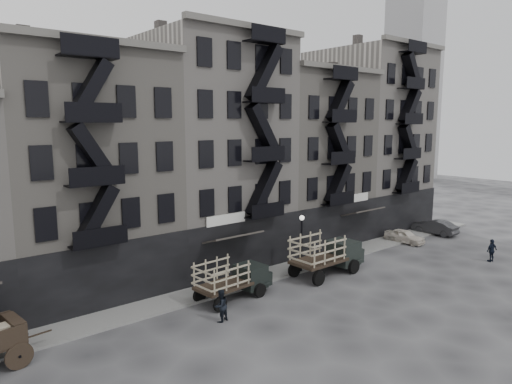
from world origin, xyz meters
TOP-DOWN VIEW (x-y plane):
  - ground at (0.00, 0.00)m, footprint 140.00×140.00m
  - sidewalk at (0.00, 3.75)m, footprint 55.00×2.50m
  - building_midwest at (-10.00, 9.83)m, footprint 10.00×11.35m
  - building_center at (-0.00, 9.82)m, footprint 10.00×11.35m
  - building_mideast at (10.00, 9.83)m, footprint 10.00×11.35m
  - building_east at (20.00, 9.82)m, footprint 10.00×11.35m
  - lamp_post at (3.00, 2.60)m, footprint 0.36×0.36m
  - stake_truck_west at (-3.76, 1.82)m, footprint 5.29×2.47m
  - stake_truck_east at (4.18, 1.22)m, footprint 6.11×2.62m
  - car_east at (16.24, 2.60)m, footprint 1.76×3.73m
  - car_far at (21.43, 2.60)m, footprint 1.61×4.35m
  - pedestrian_west at (-15.60, 2.00)m, footprint 0.77×0.65m
  - pedestrian_mid at (-6.20, -0.38)m, footprint 1.03×0.89m
  - policeman at (16.52, -4.94)m, footprint 1.13×0.67m

SIDE VIEW (x-z plane):
  - ground at x=0.00m, z-range 0.00..0.00m
  - sidewalk at x=0.00m, z-range 0.00..0.15m
  - car_east at x=16.24m, z-range 0.00..1.23m
  - car_far at x=21.43m, z-range 0.00..1.42m
  - pedestrian_west at x=-15.60m, z-range 0.00..1.78m
  - policeman at x=16.52m, z-range 0.00..1.80m
  - pedestrian_mid at x=-6.20m, z-range 0.00..1.83m
  - stake_truck_west at x=-3.76m, z-range 0.18..2.77m
  - stake_truck_east at x=4.18m, z-range 0.21..3.25m
  - lamp_post at x=3.00m, z-range 0.64..4.92m
  - building_midwest at x=-10.00m, z-range -0.60..15.60m
  - building_mideast at x=10.00m, z-range -0.60..15.60m
  - building_center at x=0.00m, z-range -0.60..17.60m
  - building_east at x=20.00m, z-range -0.60..18.60m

